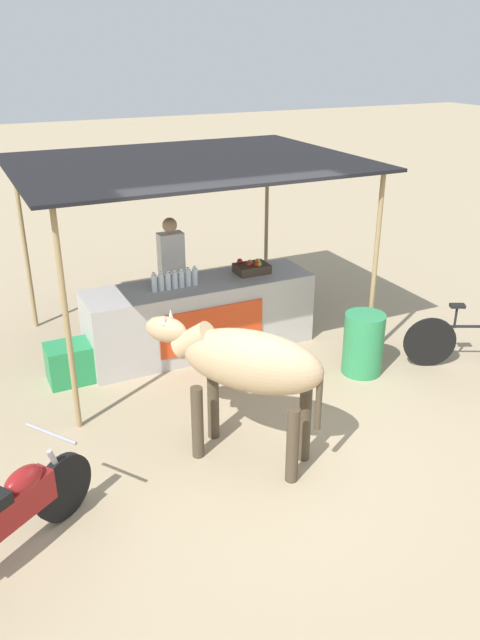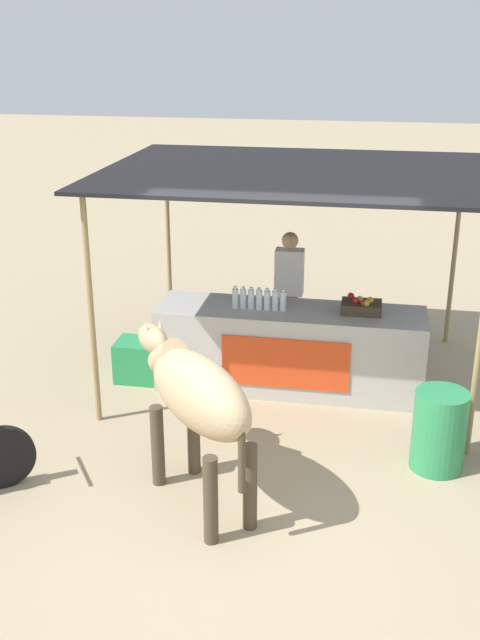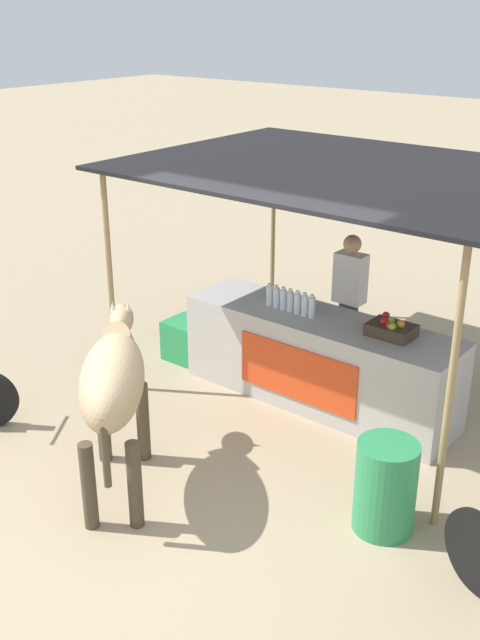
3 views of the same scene
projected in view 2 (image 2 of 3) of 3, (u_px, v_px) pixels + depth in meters
name	position (u px, v px, depth m)	size (l,w,h in m)	color
ground_plane	(259.00, 494.00, 6.67)	(60.00, 60.00, 0.00)	tan
stall_counter	(290.00, 349.00, 8.52)	(3.00, 0.82, 0.96)	#B2ADA8
stall_awning	(297.00, 178.00, 8.11)	(4.20, 3.20, 2.46)	black
water_bottle_row	(259.00, 299.00, 8.32)	(0.61, 0.07, 0.25)	silver
fruit_crate	(361.00, 306.00, 8.23)	(0.44, 0.32, 0.18)	#3F3326
vendor_behind_counter	(289.00, 296.00, 9.09)	(0.34, 0.22, 1.65)	#383842
cooler_box	(142.00, 360.00, 8.80)	(0.60, 0.44, 0.48)	#268C4C
water_barrel	(439.00, 430.00, 6.96)	(0.50, 0.50, 0.78)	#2D8C51
cow	(196.00, 395.00, 6.22)	(1.48, 1.60, 1.44)	tan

